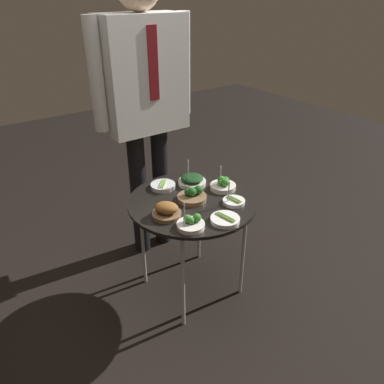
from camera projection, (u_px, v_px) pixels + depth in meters
name	position (u px, v px, depth m)	size (l,w,h in m)	color
ground_plane	(192.00, 286.00, 2.34)	(8.00, 8.00, 0.00)	black
serving_cart	(192.00, 206.00, 2.06)	(0.70, 0.70, 0.62)	black
bowl_broccoli_front_center	(192.00, 196.00, 2.03)	(0.16, 0.16, 0.07)	brown
bowl_broccoli_front_right	(223.00, 185.00, 2.14)	(0.15, 0.15, 0.13)	silver
bowl_broccoli_mid_left	(191.00, 223.00, 1.80)	(0.14, 0.14, 0.15)	silver
bowl_asparagus_near_rim	(234.00, 201.00, 2.00)	(0.12, 0.12, 0.13)	white
bowl_asparagus_front_left	(163.00, 186.00, 2.16)	(0.14, 0.14, 0.03)	silver
bowl_asparagus_far_rim	(225.00, 219.00, 1.85)	(0.15, 0.15, 0.03)	white
bowl_roast_back_right	(167.00, 211.00, 1.88)	(0.15, 0.15, 0.08)	brown
bowl_spinach_back_left	(192.00, 180.00, 2.19)	(0.16, 0.16, 0.17)	silver
waiter_figure	(144.00, 89.00, 2.19)	(0.65, 0.24, 1.76)	black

